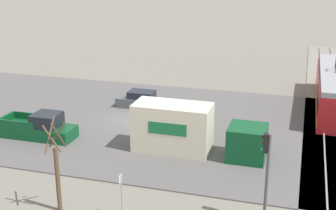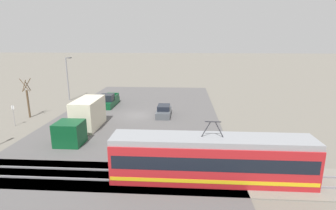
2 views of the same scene
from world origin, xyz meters
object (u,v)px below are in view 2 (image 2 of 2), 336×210
object	(u,v)px
pickup_truck	(108,101)
light_rail_tram	(211,159)
street_tree	(28,100)
sedan_car_0	(164,111)
street_lamp_near_crossing	(68,75)
box_truck	(84,118)
no_parking_sign	(14,114)

from	to	relation	value
pickup_truck	light_rail_tram	bearing A→B (deg)	123.07
pickup_truck	street_tree	distance (m)	10.82
sedan_car_0	street_lamp_near_crossing	bearing A→B (deg)	-27.28
light_rail_tram	street_tree	bearing A→B (deg)	-32.91
box_truck	street_tree	bearing A→B (deg)	-27.34
light_rail_tram	pickup_truck	xyz separation A→B (m)	(13.45, -20.66, -0.87)
light_rail_tram	pickup_truck	size ratio (longest dim) A/B	2.56
street_tree	box_truck	bearing A→B (deg)	152.66
light_rail_tram	sedan_car_0	bearing A→B (deg)	-73.62
sedan_car_0	street_tree	bearing A→B (deg)	5.38
light_rail_tram	street_lamp_near_crossing	world-z (taller)	street_lamp_near_crossing
box_truck	pickup_truck	size ratio (longest dim) A/B	1.61
light_rail_tram	no_parking_sign	xyz separation A→B (m)	(21.81, -10.84, -0.18)
box_truck	sedan_car_0	xyz separation A→B (m)	(-8.18, -6.39, -0.92)
box_truck	pickup_truck	bearing A→B (deg)	-86.93
sedan_car_0	street_tree	world-z (taller)	street_tree
box_truck	no_parking_sign	distance (m)	9.05
sedan_car_0	street_tree	xyz separation A→B (m)	(17.37, 1.64, 1.67)
light_rail_tram	no_parking_sign	size ratio (longest dim) A/B	5.78
box_truck	street_tree	xyz separation A→B (m)	(9.19, -4.75, 0.74)
street_tree	no_parking_sign	size ratio (longest dim) A/B	2.10
street_lamp_near_crossing	sedan_car_0	bearing A→B (deg)	152.72
light_rail_tram	box_truck	distance (m)	15.99
sedan_car_0	street_tree	size ratio (longest dim) A/B	0.83
street_lamp_near_crossing	box_truck	bearing A→B (deg)	119.05
street_tree	street_lamp_near_crossing	bearing A→B (deg)	-95.31
box_truck	sedan_car_0	bearing A→B (deg)	-142.01
light_rail_tram	street_lamp_near_crossing	size ratio (longest dim) A/B	2.00
sedan_car_0	no_parking_sign	distance (m)	17.89
box_truck	street_tree	world-z (taller)	street_tree
sedan_car_0	street_lamp_near_crossing	size ratio (longest dim) A/B	0.60
street_lamp_near_crossing	pickup_truck	bearing A→B (deg)	154.10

